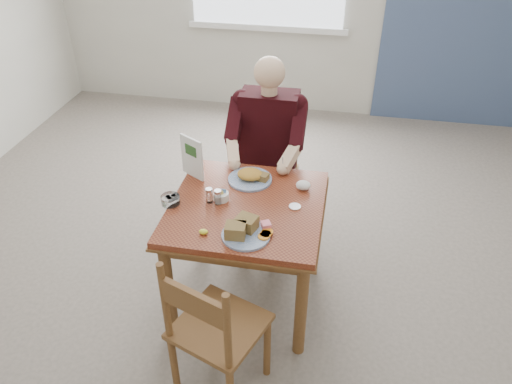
% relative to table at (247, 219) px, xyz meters
% --- Properties ---
extents(floor, '(6.00, 6.00, 0.00)m').
position_rel_table_xyz_m(floor, '(0.00, 0.00, -0.64)').
color(floor, '#62584F').
rests_on(floor, ground).
extents(lemon_wedge, '(0.05, 0.04, 0.03)m').
position_rel_table_xyz_m(lemon_wedge, '(-0.17, -0.31, 0.13)').
color(lemon_wedge, yellow).
rests_on(lemon_wedge, table).
extents(napkin, '(0.10, 0.09, 0.06)m').
position_rel_table_xyz_m(napkin, '(0.31, 0.22, 0.14)').
color(napkin, white).
rests_on(napkin, table).
extents(metal_dish, '(0.08, 0.08, 0.01)m').
position_rel_table_xyz_m(metal_dish, '(0.28, 0.02, 0.12)').
color(metal_dish, silver).
rests_on(metal_dish, table).
extents(table, '(0.92, 0.92, 0.75)m').
position_rel_table_xyz_m(table, '(0.00, 0.00, 0.00)').
color(table, brown).
rests_on(table, ground).
extents(chair_far, '(0.42, 0.42, 0.95)m').
position_rel_table_xyz_m(chair_far, '(0.00, 0.80, -0.16)').
color(chair_far, brown).
rests_on(chair_far, ground).
extents(chair_near, '(0.54, 0.54, 0.95)m').
position_rel_table_xyz_m(chair_near, '(-0.02, -0.73, -0.16)').
color(chair_near, brown).
rests_on(chair_near, ground).
extents(diner, '(0.53, 0.56, 1.39)m').
position_rel_table_xyz_m(diner, '(0.00, 0.71, 0.17)').
color(diner, gray).
rests_on(diner, chair_far).
extents(near_plate, '(0.29, 0.29, 0.09)m').
position_rel_table_xyz_m(near_plate, '(0.05, -0.28, 0.14)').
color(near_plate, white).
rests_on(near_plate, table).
extents(far_plate, '(0.34, 0.34, 0.08)m').
position_rel_table_xyz_m(far_plate, '(-0.03, 0.26, 0.14)').
color(far_plate, white).
rests_on(far_plate, table).
extents(caddy, '(0.11, 0.11, 0.07)m').
position_rel_table_xyz_m(caddy, '(-0.16, 0.02, 0.14)').
color(caddy, white).
rests_on(caddy, table).
extents(shakers, '(0.10, 0.06, 0.09)m').
position_rel_table_xyz_m(shakers, '(-0.19, -0.02, 0.16)').
color(shakers, white).
rests_on(shakers, table).
extents(creamer, '(0.13, 0.13, 0.05)m').
position_rel_table_xyz_m(creamer, '(-0.44, -0.08, 0.14)').
color(creamer, white).
rests_on(creamer, table).
extents(menu, '(0.17, 0.11, 0.28)m').
position_rel_table_xyz_m(menu, '(-0.40, 0.24, 0.25)').
color(menu, white).
rests_on(menu, table).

